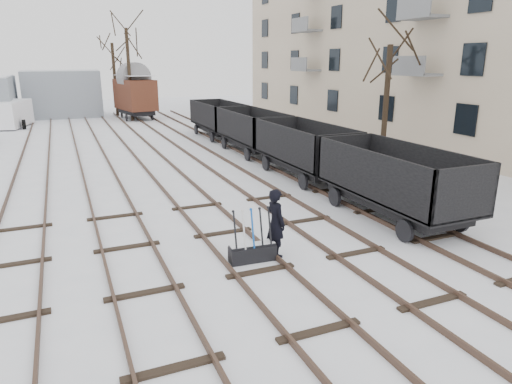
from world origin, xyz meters
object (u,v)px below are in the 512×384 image
at_px(worker, 276,223).
at_px(panel_van, 10,114).
at_px(ground_frame, 252,251).
at_px(box_van_wagon, 135,94).
at_px(freight_wagon_a, 394,192).

distance_m(worker, panel_van, 33.27).
height_order(worker, panel_van, panel_van).
xyz_separation_m(ground_frame, worker, (0.75, 0.10, 0.70)).
bearing_deg(panel_van, box_van_wagon, 25.02).
height_order(box_van_wagon, panel_van, box_van_wagon).
distance_m(freight_wagon_a, box_van_wagon, 32.90).
relative_size(ground_frame, worker, 0.76).
bearing_deg(worker, ground_frame, 88.13).
distance_m(ground_frame, worker, 1.03).
distance_m(worker, box_van_wagon, 34.04).
relative_size(ground_frame, freight_wagon_a, 0.24).
distance_m(worker, freight_wagon_a, 5.34).
bearing_deg(ground_frame, worker, 10.71).
bearing_deg(worker, panel_van, 6.32).
relative_size(worker, freight_wagon_a, 0.32).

